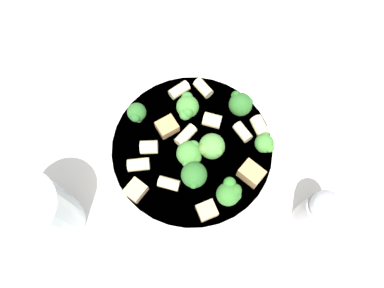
{
  "coord_description": "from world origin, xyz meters",
  "views": [
    {
      "loc": [
        -0.1,
        0.13,
        0.48
      ],
      "look_at": [
        0.0,
        0.0,
        0.04
      ],
      "focal_mm": 35.0,
      "sensor_mm": 36.0,
      "label": 1
    }
  ],
  "objects_px": {
    "broccoli_floret_0": "(230,193)",
    "broccoli_floret_4": "(194,176)",
    "rigatoni_5": "(149,147)",
    "chicken_chunk_1": "(251,174)",
    "rigatoni_2": "(260,126)",
    "broccoli_floret_7": "(190,154)",
    "rigatoni_0": "(169,183)",
    "rigatoni_3": "(213,121)",
    "broccoli_floret_6": "(265,143)",
    "drinking_glass": "(41,217)",
    "pasta_bowl": "(192,151)",
    "pepper_shaker": "(318,211)",
    "broccoli_floret_3": "(211,147)",
    "chicken_chunk_3": "(136,190)",
    "chicken_chunk_2": "(207,210)",
    "rigatoni_8": "(243,132)",
    "rigatoni_4": "(139,165)",
    "chicken_chunk_0": "(169,124)",
    "broccoli_floret_5": "(137,113)",
    "broccoli_floret_1": "(240,104)",
    "rigatoni_7": "(203,88)",
    "rigatoni_6": "(179,90)",
    "rigatoni_1": "(186,135)",
    "broccoli_floret_2": "(187,107)"
  },
  "relations": [
    {
      "from": "broccoli_floret_0",
      "to": "broccoli_floret_4",
      "type": "xyz_separation_m",
      "value": [
        0.04,
        0.01,
        0.0
      ]
    },
    {
      "from": "broccoli_floret_0",
      "to": "rigatoni_5",
      "type": "xyz_separation_m",
      "value": [
        0.11,
        0.01,
        -0.01
      ]
    },
    {
      "from": "chicken_chunk_1",
      "to": "rigatoni_2",
      "type": "bearing_deg",
      "value": -64.85
    },
    {
      "from": "broccoli_floret_7",
      "to": "rigatoni_0",
      "type": "xyz_separation_m",
      "value": [
        -0.0,
        0.04,
        -0.01
      ]
    },
    {
      "from": "broccoli_floret_0",
      "to": "rigatoni_3",
      "type": "bearing_deg",
      "value": -42.16
    },
    {
      "from": "broccoli_floret_6",
      "to": "drinking_glass",
      "type": "relative_size",
      "value": 0.31
    },
    {
      "from": "pasta_bowl",
      "to": "pepper_shaker",
      "type": "height_order",
      "value": "pepper_shaker"
    },
    {
      "from": "broccoli_floret_3",
      "to": "chicken_chunk_3",
      "type": "bearing_deg",
      "value": 66.25
    },
    {
      "from": "broccoli_floret_4",
      "to": "chicken_chunk_2",
      "type": "bearing_deg",
      "value": 149.67
    },
    {
      "from": "rigatoni_8",
      "to": "chicken_chunk_3",
      "type": "bearing_deg",
      "value": 67.97
    },
    {
      "from": "broccoli_floret_0",
      "to": "broccoli_floret_3",
      "type": "height_order",
      "value": "broccoli_floret_3"
    },
    {
      "from": "rigatoni_3",
      "to": "rigatoni_0",
      "type": "bearing_deg",
      "value": 94.4
    },
    {
      "from": "pasta_bowl",
      "to": "rigatoni_4",
      "type": "xyz_separation_m",
      "value": [
        0.04,
        0.06,
        0.02
      ]
    },
    {
      "from": "broccoli_floret_0",
      "to": "rigatoni_0",
      "type": "xyz_separation_m",
      "value": [
        0.07,
        0.03,
        -0.01
      ]
    },
    {
      "from": "chicken_chunk_3",
      "to": "pepper_shaker",
      "type": "xyz_separation_m",
      "value": [
        -0.18,
        -0.11,
        0.01
      ]
    },
    {
      "from": "rigatoni_2",
      "to": "chicken_chunk_3",
      "type": "distance_m",
      "value": 0.18
    },
    {
      "from": "broccoli_floret_4",
      "to": "broccoli_floret_7",
      "type": "height_order",
      "value": "broccoli_floret_4"
    },
    {
      "from": "chicken_chunk_0",
      "to": "rigatoni_5",
      "type": "bearing_deg",
      "value": 90.74
    },
    {
      "from": "rigatoni_8",
      "to": "pepper_shaker",
      "type": "distance_m",
      "value": 0.13
    },
    {
      "from": "broccoli_floret_5",
      "to": "rigatoni_0",
      "type": "relative_size",
      "value": 1.39
    },
    {
      "from": "broccoli_floret_1",
      "to": "rigatoni_4",
      "type": "relative_size",
      "value": 1.34
    },
    {
      "from": "rigatoni_3",
      "to": "drinking_glass",
      "type": "height_order",
      "value": "drinking_glass"
    },
    {
      "from": "broccoli_floret_4",
      "to": "rigatoni_8",
      "type": "bearing_deg",
      "value": -96.53
    },
    {
      "from": "broccoli_floret_5",
      "to": "broccoli_floret_6",
      "type": "distance_m",
      "value": 0.16
    },
    {
      "from": "broccoli_floret_4",
      "to": "rigatoni_3",
      "type": "height_order",
      "value": "broccoli_floret_4"
    },
    {
      "from": "rigatoni_5",
      "to": "broccoli_floret_6",
      "type": "bearing_deg",
      "value": -141.92
    },
    {
      "from": "broccoli_floret_6",
      "to": "rigatoni_7",
      "type": "distance_m",
      "value": 0.11
    },
    {
      "from": "rigatoni_4",
      "to": "rigatoni_6",
      "type": "xyz_separation_m",
      "value": [
        0.03,
        -0.11,
        -0.0
      ]
    },
    {
      "from": "broccoli_floret_3",
      "to": "chicken_chunk_3",
      "type": "height_order",
      "value": "broccoli_floret_3"
    },
    {
      "from": "broccoli_floret_0",
      "to": "rigatoni_1",
      "type": "xyz_separation_m",
      "value": [
        0.09,
        -0.03,
        -0.01
      ]
    },
    {
      "from": "broccoli_floret_7",
      "to": "chicken_chunk_3",
      "type": "xyz_separation_m",
      "value": [
        0.03,
        0.07,
        -0.01
      ]
    },
    {
      "from": "broccoli_floret_6",
      "to": "rigatoni_7",
      "type": "bearing_deg",
      "value": -11.09
    },
    {
      "from": "broccoli_floret_3",
      "to": "rigatoni_8",
      "type": "distance_m",
      "value": 0.05
    },
    {
      "from": "rigatoni_1",
      "to": "rigatoni_4",
      "type": "distance_m",
      "value": 0.07
    },
    {
      "from": "pasta_bowl",
      "to": "broccoli_floret_0",
      "type": "distance_m",
      "value": 0.09
    },
    {
      "from": "broccoli_floret_0",
      "to": "rigatoni_5",
      "type": "distance_m",
      "value": 0.12
    },
    {
      "from": "broccoli_floret_7",
      "to": "broccoli_floret_4",
      "type": "bearing_deg",
      "value": 138.43
    },
    {
      "from": "broccoli_floret_4",
      "to": "rigatoni_2",
      "type": "height_order",
      "value": "broccoli_floret_4"
    },
    {
      "from": "broccoli_floret_6",
      "to": "rigatoni_4",
      "type": "xyz_separation_m",
      "value": [
        0.11,
        0.11,
        -0.01
      ]
    },
    {
      "from": "rigatoni_6",
      "to": "broccoli_floret_4",
      "type": "bearing_deg",
      "value": 137.19
    },
    {
      "from": "broccoli_floret_5",
      "to": "chicken_chunk_2",
      "type": "relative_size",
      "value": 1.64
    },
    {
      "from": "broccoli_floret_2",
      "to": "chicken_chunk_0",
      "type": "height_order",
      "value": "broccoli_floret_2"
    },
    {
      "from": "broccoli_floret_3",
      "to": "broccoli_floret_6",
      "type": "distance_m",
      "value": 0.07
    },
    {
      "from": "rigatoni_8",
      "to": "pepper_shaker",
      "type": "bearing_deg",
      "value": 166.33
    },
    {
      "from": "rigatoni_6",
      "to": "chicken_chunk_3",
      "type": "height_order",
      "value": "same"
    },
    {
      "from": "broccoli_floret_3",
      "to": "drinking_glass",
      "type": "distance_m",
      "value": 0.21
    },
    {
      "from": "broccoli_floret_3",
      "to": "rigatoni_1",
      "type": "xyz_separation_m",
      "value": [
        0.04,
        0.0,
        -0.02
      ]
    },
    {
      "from": "broccoli_floret_0",
      "to": "broccoli_floret_2",
      "type": "height_order",
      "value": "broccoli_floret_2"
    },
    {
      "from": "rigatoni_6",
      "to": "chicken_chunk_1",
      "type": "distance_m",
      "value": 0.15
    },
    {
      "from": "rigatoni_5",
      "to": "rigatoni_6",
      "type": "height_order",
      "value": "rigatoni_5"
    }
  ]
}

